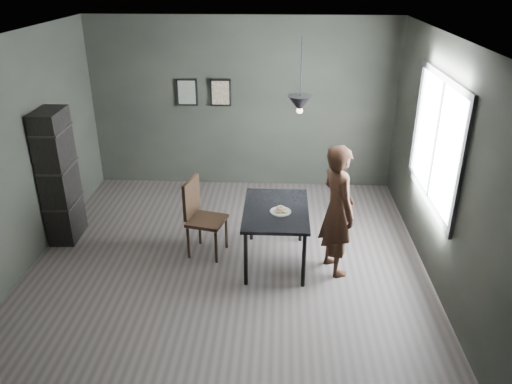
{
  "coord_description": "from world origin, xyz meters",
  "views": [
    {
      "loc": [
        0.64,
        -5.51,
        3.51
      ],
      "look_at": [
        0.35,
        0.05,
        0.95
      ],
      "focal_mm": 35.0,
      "sensor_mm": 36.0,
      "label": 1
    }
  ],
  "objects_px": {
    "pendant_lamp": "(300,104)",
    "woman": "(338,210)",
    "white_plate": "(280,212)",
    "wood_chair": "(200,212)",
    "cafe_table": "(276,214)",
    "shelf_unit": "(59,177)"
  },
  "relations": [
    {
      "from": "woman",
      "to": "shelf_unit",
      "type": "height_order",
      "value": "shelf_unit"
    },
    {
      "from": "woman",
      "to": "pendant_lamp",
      "type": "distance_m",
      "value": 1.34
    },
    {
      "from": "wood_chair",
      "to": "pendant_lamp",
      "type": "relative_size",
      "value": 1.19
    },
    {
      "from": "white_plate",
      "to": "wood_chair",
      "type": "distance_m",
      "value": 1.09
    },
    {
      "from": "cafe_table",
      "to": "wood_chair",
      "type": "distance_m",
      "value": 1.0
    },
    {
      "from": "wood_chair",
      "to": "cafe_table",
      "type": "bearing_deg",
      "value": 3.75
    },
    {
      "from": "woman",
      "to": "white_plate",
      "type": "bearing_deg",
      "value": 63.85
    },
    {
      "from": "white_plate",
      "to": "wood_chair",
      "type": "xyz_separation_m",
      "value": [
        -1.04,
        0.27,
        -0.17
      ]
    },
    {
      "from": "wood_chair",
      "to": "white_plate",
      "type": "bearing_deg",
      "value": -0.89
    },
    {
      "from": "woman",
      "to": "shelf_unit",
      "type": "relative_size",
      "value": 0.91
    },
    {
      "from": "pendant_lamp",
      "to": "woman",
      "type": "bearing_deg",
      "value": -27.46
    },
    {
      "from": "white_plate",
      "to": "pendant_lamp",
      "type": "xyz_separation_m",
      "value": [
        0.19,
        0.2,
        1.29
      ]
    },
    {
      "from": "cafe_table",
      "to": "woman",
      "type": "xyz_separation_m",
      "value": [
        0.74,
        -0.15,
        0.15
      ]
    },
    {
      "from": "woman",
      "to": "cafe_table",
      "type": "bearing_deg",
      "value": 56.74
    },
    {
      "from": "cafe_table",
      "to": "white_plate",
      "type": "relative_size",
      "value": 5.22
    },
    {
      "from": "wood_chair",
      "to": "pendant_lamp",
      "type": "height_order",
      "value": "pendant_lamp"
    },
    {
      "from": "woman",
      "to": "pendant_lamp",
      "type": "relative_size",
      "value": 1.91
    },
    {
      "from": "wood_chair",
      "to": "pendant_lamp",
      "type": "bearing_deg",
      "value": 10.38
    },
    {
      "from": "cafe_table",
      "to": "shelf_unit",
      "type": "xyz_separation_m",
      "value": [
        -2.92,
        0.49,
        0.24
      ]
    },
    {
      "from": "woman",
      "to": "pendant_lamp",
      "type": "xyz_separation_m",
      "value": [
        -0.49,
        0.25,
        1.23
      ]
    },
    {
      "from": "white_plate",
      "to": "wood_chair",
      "type": "height_order",
      "value": "wood_chair"
    },
    {
      "from": "cafe_table",
      "to": "shelf_unit",
      "type": "height_order",
      "value": "shelf_unit"
    }
  ]
}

